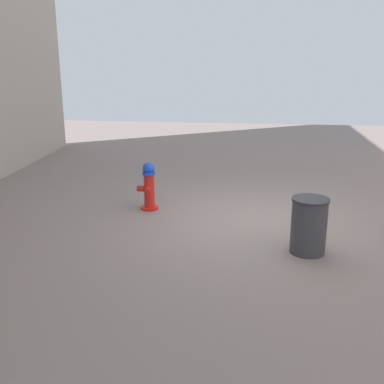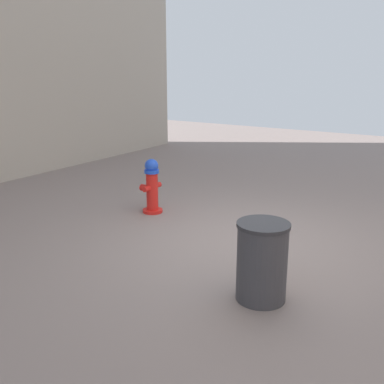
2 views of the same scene
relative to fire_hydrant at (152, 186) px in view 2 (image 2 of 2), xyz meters
The scene contains 3 objects.
ground_plane 2.07m from the fire_hydrant, 166.95° to the left, with size 23.40×23.40×0.00m, color gray.
fire_hydrant is the anchor object (origin of this frame).
trash_bin 3.23m from the fire_hydrant, 148.32° to the left, with size 0.55×0.55×0.84m.
Camera 2 is at (-2.47, 5.19, 2.36)m, focal length 41.67 mm.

